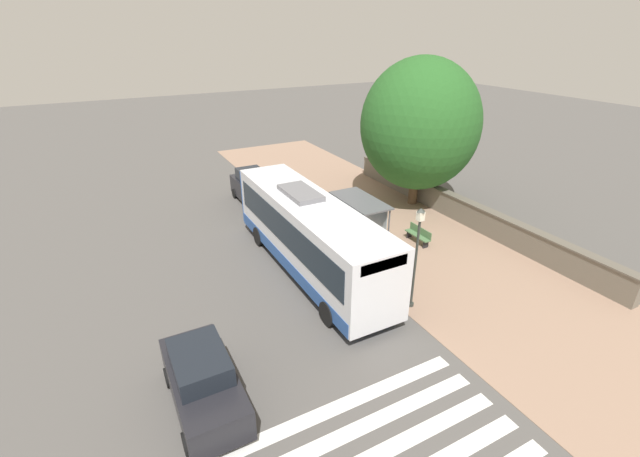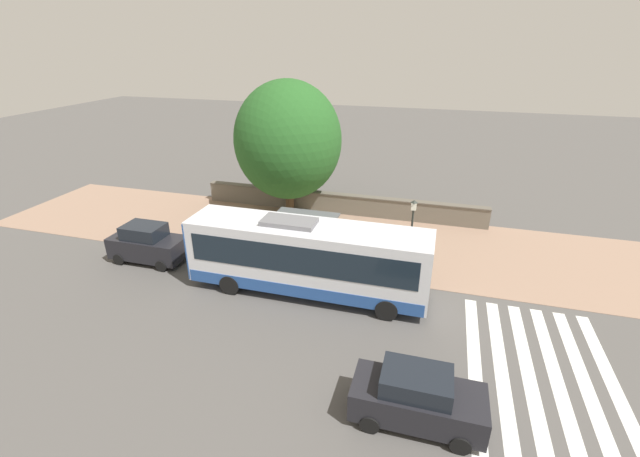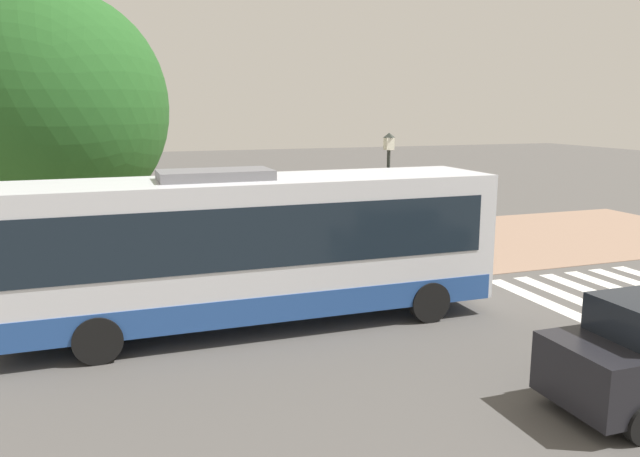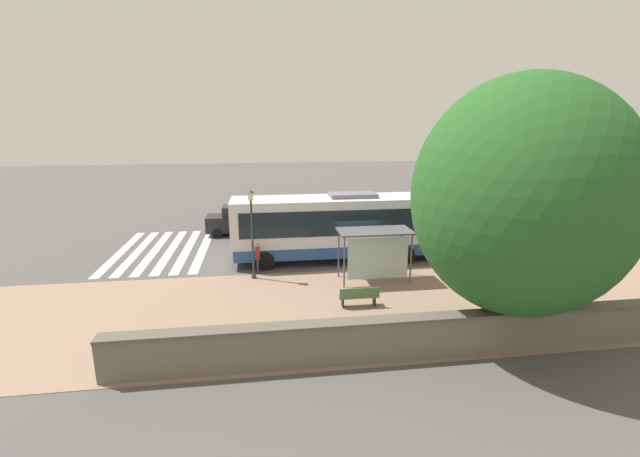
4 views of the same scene
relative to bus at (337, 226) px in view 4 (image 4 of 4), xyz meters
The scene contains 12 objects.
ground_plane 2.86m from the bus, 154.67° to the right, with size 120.00×120.00×0.00m, color #514F4C.
sidewalk_plaza 6.75m from the bus, behind, with size 9.00×44.00×0.02m.
crosswalk_stripes 10.73m from the bus, 72.97° to the left, with size 9.00×5.25×0.01m.
stone_wall 10.57m from the bus, behind, with size 0.60×20.00×1.43m.
bus is the anchor object (origin of this frame).
bus_shelter 3.85m from the bus, 162.38° to the right, with size 1.73×3.49×2.53m.
pedestrian 4.81m from the bus, 110.37° to the left, with size 0.34×0.22×1.58m.
bench 6.56m from the bus, behind, with size 0.40×1.69×0.88m.
street_lamp_near 5.24m from the bus, 117.50° to the left, with size 0.28×0.28×4.41m.
shade_tree 11.13m from the bus, 155.77° to the right, with size 7.20×7.20×9.09m.
parked_car_behind_bus 9.50m from the bus, 93.72° to the right, with size 1.93×4.13×2.15m.
parked_car_far_lane 8.66m from the bus, 41.68° to the left, with size 1.91×4.21×1.96m.
Camera 4 is at (-20.64, 5.04, 7.56)m, focal length 24.00 mm.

